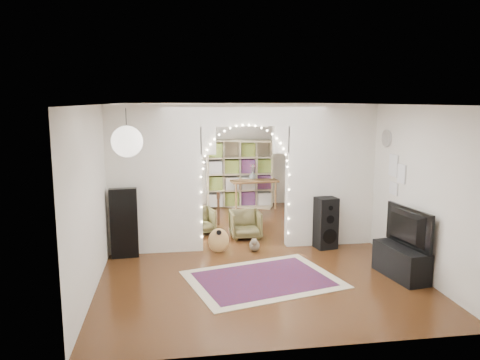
{
  "coord_description": "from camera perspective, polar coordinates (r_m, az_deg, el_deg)",
  "views": [
    {
      "loc": [
        -1.36,
        -8.47,
        2.76
      ],
      "look_at": [
        -0.04,
        0.3,
        1.25
      ],
      "focal_mm": 35.0,
      "sensor_mm": 36.0,
      "label": 1
    }
  ],
  "objects": [
    {
      "name": "flower_vase",
      "position": [
        12.1,
        1.55,
        0.56
      ],
      "size": [
        0.2,
        0.2,
        0.19
      ],
      "primitive_type": "imported",
      "rotation": [
        0.0,
        0.0,
        0.1
      ],
      "color": "silver",
      "rests_on": "dining_table"
    },
    {
      "name": "dining_chair_right",
      "position": [
        9.55,
        0.66,
        -5.43
      ],
      "size": [
        0.61,
        0.62,
        0.56
      ],
      "primitive_type": "imported",
      "rotation": [
        0.0,
        0.0,
        0.02
      ],
      "color": "brown",
      "rests_on": "floor"
    },
    {
      "name": "ceiling",
      "position": [
        8.58,
        0.59,
        9.24
      ],
      "size": [
        5.0,
        7.5,
        0.02
      ],
      "primitive_type": "cube",
      "color": "white",
      "rests_on": "wall_back"
    },
    {
      "name": "paper_lantern",
      "position": [
        6.12,
        -13.61,
        4.58
      ],
      "size": [
        0.4,
        0.4,
        0.4
      ],
      "primitive_type": "sphere",
      "color": "white",
      "rests_on": "ceiling"
    },
    {
      "name": "floor_speaker",
      "position": [
        8.99,
        10.42,
        -5.18
      ],
      "size": [
        0.43,
        0.39,
        0.97
      ],
      "rotation": [
        0.0,
        0.0,
        0.18
      ],
      "color": "black",
      "rests_on": "floor"
    },
    {
      "name": "wall_back",
      "position": [
        12.38,
        -2.17,
        3.1
      ],
      "size": [
        5.0,
        0.02,
        2.7
      ],
      "primitive_type": "cube",
      "color": "silver",
      "rests_on": "floor"
    },
    {
      "name": "acoustic_guitar",
      "position": [
        8.59,
        -2.64,
        -6.19
      ],
      "size": [
        0.38,
        0.14,
        0.96
      ],
      "rotation": [
        0.0,
        0.0,
        -0.01
      ],
      "color": "tan",
      "rests_on": "floor"
    },
    {
      "name": "divider_wall",
      "position": [
        8.69,
        0.58,
        0.8
      ],
      "size": [
        5.0,
        0.2,
        2.7
      ],
      "color": "silver",
      "rests_on": "floor"
    },
    {
      "name": "wall_right",
      "position": [
        9.42,
        15.77,
        0.66
      ],
      "size": [
        0.02,
        7.5,
        2.7
      ],
      "primitive_type": "cube",
      "color": "silver",
      "rests_on": "floor"
    },
    {
      "name": "picture_frames",
      "position": [
        8.5,
        18.44,
        0.61
      ],
      "size": [
        0.02,
        0.5,
        0.7
      ],
      "primitive_type": null,
      "color": "white",
      "rests_on": "wall_right"
    },
    {
      "name": "tv",
      "position": [
        7.75,
        19.25,
        -5.5
      ],
      "size": [
        0.3,
        1.08,
        0.62
      ],
      "primitive_type": "imported",
      "rotation": [
        0.0,
        0.0,
        1.73
      ],
      "color": "black",
      "rests_on": "media_console"
    },
    {
      "name": "bookcase",
      "position": [
        12.25,
        -0.07,
        0.81
      ],
      "size": [
        1.75,
        1.04,
        1.76
      ],
      "primitive_type": "cube",
      "rotation": [
        0.0,
        0.0,
        -0.38
      ],
      "color": "beige",
      "rests_on": "floor"
    },
    {
      "name": "window",
      "position": [
        10.41,
        -14.6,
        2.38
      ],
      "size": [
        0.04,
        1.2,
        1.4
      ],
      "primitive_type": "cube",
      "color": "white",
      "rests_on": "wall_left"
    },
    {
      "name": "tabby_cat",
      "position": [
        8.75,
        1.77,
        -7.91
      ],
      "size": [
        0.26,
        0.45,
        0.3
      ],
      "rotation": [
        0.0,
        0.0,
        -0.25
      ],
      "color": "brown",
      "rests_on": "floor"
    },
    {
      "name": "area_rug",
      "position": [
        7.47,
        2.8,
        -11.98
      ],
      "size": [
        2.58,
        2.19,
        0.02
      ],
      "primitive_type": "cube",
      "rotation": [
        0.0,
        0.0,
        0.25
      ],
      "color": "maroon",
      "rests_on": "floor"
    },
    {
      "name": "ceiling_fan",
      "position": [
        10.57,
        -1.15,
        7.69
      ],
      "size": [
        1.1,
        1.1,
        0.3
      ],
      "primitive_type": null,
      "color": "#AB7339",
      "rests_on": "ceiling"
    },
    {
      "name": "dining_chair_left",
      "position": [
        9.91,
        -4.97,
        -4.96
      ],
      "size": [
        0.68,
        0.7,
        0.53
      ],
      "primitive_type": "imported",
      "rotation": [
        0.0,
        0.0,
        0.22
      ],
      "color": "brown",
      "rests_on": "floor"
    },
    {
      "name": "wall_clock",
      "position": [
        8.79,
        17.48,
        4.89
      ],
      "size": [
        0.03,
        0.31,
        0.31
      ],
      "primitive_type": "cylinder",
      "rotation": [
        0.0,
        1.57,
        0.0
      ],
      "color": "white",
      "rests_on": "wall_right"
    },
    {
      "name": "guitar_case",
      "position": [
        8.54,
        -13.96,
        -5.13
      ],
      "size": [
        0.49,
        0.19,
        1.25
      ],
      "primitive_type": "cube",
      "rotation": [
        0.0,
        0.0,
        0.07
      ],
      "color": "black",
      "rests_on": "floor"
    },
    {
      "name": "wall_front",
      "position": [
        5.12,
        7.27,
        -6.45
      ],
      "size": [
        5.0,
        0.02,
        2.7
      ],
      "primitive_type": "cube",
      "color": "silver",
      "rests_on": "floor"
    },
    {
      "name": "media_console",
      "position": [
        7.91,
        19.02,
        -9.42
      ],
      "size": [
        0.55,
        1.05,
        0.5
      ],
      "primitive_type": "cube",
      "rotation": [
        0.0,
        0.0,
        0.15
      ],
      "color": "black",
      "rests_on": "floor"
    },
    {
      "name": "floor",
      "position": [
        9.02,
        0.56,
        -8.19
      ],
      "size": [
        7.5,
        7.5,
        0.0
      ],
      "primitive_type": "plane",
      "color": "black",
      "rests_on": "ground"
    },
    {
      "name": "wall_left",
      "position": [
        8.67,
        -15.97,
        -0.1
      ],
      "size": [
        0.02,
        7.5,
        2.7
      ],
      "primitive_type": "cube",
      "color": "silver",
      "rests_on": "floor"
    },
    {
      "name": "fairy_lights",
      "position": [
        8.54,
        0.72,
        1.49
      ],
      "size": [
        1.64,
        0.04,
        1.6
      ],
      "primitive_type": null,
      "color": "#FFEABF",
      "rests_on": "divider_wall"
    },
    {
      "name": "dining_table",
      "position": [
        12.13,
        1.55,
        -0.22
      ],
      "size": [
        1.27,
        0.91,
        0.76
      ],
      "rotation": [
        0.0,
        0.0,
        0.1
      ],
      "color": "brown",
      "rests_on": "floor"
    }
  ]
}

